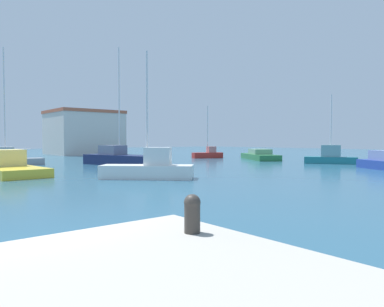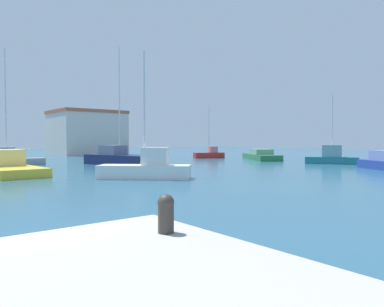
{
  "view_description": "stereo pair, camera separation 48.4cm",
  "coord_description": "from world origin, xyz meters",
  "px_view_note": "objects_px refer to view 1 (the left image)",
  "views": [
    {
      "loc": [
        -1.99,
        -7.1,
        2.36
      ],
      "look_at": [
        20.09,
        19.6,
        1.11
      ],
      "focal_mm": 34.51,
      "sensor_mm": 36.0,
      "label": 1
    },
    {
      "loc": [
        -1.62,
        -7.41,
        2.36
      ],
      "look_at": [
        20.09,
        19.6,
        1.11
      ],
      "focal_mm": 34.51,
      "sensor_mm": 36.0,
      "label": 2
    }
  ],
  "objects_px": {
    "mooring_bollard": "(192,212)",
    "sailboat_teal_distant_north": "(331,157)",
    "sailboat_navy_distant_east": "(118,158)",
    "motorboat_green_inner_mooring": "(260,156)",
    "sailboat_white_far_left": "(149,168)",
    "sailboat_red_near_pier": "(208,154)",
    "motorboat_yellow_center_channel": "(6,167)",
    "sailboat_grey_mid_harbor": "(4,159)"
  },
  "relations": [
    {
      "from": "sailboat_grey_mid_harbor",
      "to": "sailboat_white_far_left",
      "type": "relative_size",
      "value": 1.4
    },
    {
      "from": "sailboat_white_far_left",
      "to": "sailboat_navy_distant_east",
      "type": "xyz_separation_m",
      "value": [
        4.51,
        12.32,
        0.03
      ]
    },
    {
      "from": "sailboat_red_near_pier",
      "to": "motorboat_yellow_center_channel",
      "type": "relative_size",
      "value": 0.75
    },
    {
      "from": "sailboat_teal_distant_north",
      "to": "sailboat_white_far_left",
      "type": "bearing_deg",
      "value": -178.77
    },
    {
      "from": "sailboat_grey_mid_harbor",
      "to": "motorboat_green_inner_mooring",
      "type": "height_order",
      "value": "sailboat_grey_mid_harbor"
    },
    {
      "from": "mooring_bollard",
      "to": "sailboat_navy_distant_east",
      "type": "xyz_separation_m",
      "value": [
        13.3,
        27.08,
        -0.58
      ]
    },
    {
      "from": "motorboat_yellow_center_channel",
      "to": "motorboat_green_inner_mooring",
      "type": "bearing_deg",
      "value": 3.45
    },
    {
      "from": "mooring_bollard",
      "to": "sailboat_navy_distant_east",
      "type": "distance_m",
      "value": 30.17
    },
    {
      "from": "sailboat_teal_distant_north",
      "to": "motorboat_yellow_center_channel",
      "type": "xyz_separation_m",
      "value": [
        -27.93,
        8.15,
        -0.21
      ]
    },
    {
      "from": "sailboat_teal_distant_north",
      "to": "sailboat_grey_mid_harbor",
      "type": "bearing_deg",
      "value": 145.46
    },
    {
      "from": "mooring_bollard",
      "to": "sailboat_teal_distant_north",
      "type": "xyz_separation_m",
      "value": [
        30.63,
        15.23,
        -0.54
      ]
    },
    {
      "from": "mooring_bollard",
      "to": "sailboat_navy_distant_east",
      "type": "height_order",
      "value": "sailboat_navy_distant_east"
    },
    {
      "from": "sailboat_teal_distant_north",
      "to": "sailboat_grey_mid_harbor",
      "type": "xyz_separation_m",
      "value": [
        -25.91,
        17.83,
        -0.06
      ]
    },
    {
      "from": "mooring_bollard",
      "to": "sailboat_white_far_left",
      "type": "xyz_separation_m",
      "value": [
        8.79,
        14.76,
        -0.61
      ]
    },
    {
      "from": "mooring_bollard",
      "to": "sailboat_teal_distant_north",
      "type": "distance_m",
      "value": 34.21
    },
    {
      "from": "sailboat_grey_mid_harbor",
      "to": "sailboat_red_near_pier",
      "type": "bearing_deg",
      "value": -2.84
    },
    {
      "from": "sailboat_white_far_left",
      "to": "sailboat_navy_distant_east",
      "type": "bearing_deg",
      "value": 69.89
    },
    {
      "from": "motorboat_green_inner_mooring",
      "to": "sailboat_red_near_pier",
      "type": "bearing_deg",
      "value": 109.88
    },
    {
      "from": "sailboat_teal_distant_north",
      "to": "sailboat_red_near_pier",
      "type": "xyz_separation_m",
      "value": [
        -1.52,
        16.62,
        -0.13
      ]
    },
    {
      "from": "sailboat_red_near_pier",
      "to": "motorboat_yellow_center_channel",
      "type": "bearing_deg",
      "value": -162.21
    },
    {
      "from": "sailboat_grey_mid_harbor",
      "to": "sailboat_white_far_left",
      "type": "distance_m",
      "value": 18.75
    },
    {
      "from": "sailboat_red_near_pier",
      "to": "motorboat_yellow_center_channel",
      "type": "distance_m",
      "value": 27.74
    },
    {
      "from": "mooring_bollard",
      "to": "sailboat_white_far_left",
      "type": "height_order",
      "value": "sailboat_white_far_left"
    },
    {
      "from": "sailboat_white_far_left",
      "to": "mooring_bollard",
      "type": "bearing_deg",
      "value": -120.77
    },
    {
      "from": "sailboat_teal_distant_north",
      "to": "sailboat_grey_mid_harbor",
      "type": "relative_size",
      "value": 0.63
    },
    {
      "from": "sailboat_navy_distant_east",
      "to": "motorboat_green_inner_mooring",
      "type": "distance_m",
      "value": 18.35
    },
    {
      "from": "sailboat_teal_distant_north",
      "to": "sailboat_white_far_left",
      "type": "xyz_separation_m",
      "value": [
        -21.84,
        -0.47,
        -0.07
      ]
    },
    {
      "from": "sailboat_navy_distant_east",
      "to": "motorboat_yellow_center_channel",
      "type": "bearing_deg",
      "value": -160.76
    },
    {
      "from": "sailboat_navy_distant_east",
      "to": "motorboat_yellow_center_channel",
      "type": "distance_m",
      "value": 11.23
    },
    {
      "from": "mooring_bollard",
      "to": "motorboat_yellow_center_channel",
      "type": "distance_m",
      "value": 23.54
    },
    {
      "from": "sailboat_teal_distant_north",
      "to": "motorboat_yellow_center_channel",
      "type": "distance_m",
      "value": 29.1
    },
    {
      "from": "sailboat_grey_mid_harbor",
      "to": "motorboat_green_inner_mooring",
      "type": "xyz_separation_m",
      "value": [
        26.83,
        -7.94,
        -0.18
      ]
    },
    {
      "from": "sailboat_red_near_pier",
      "to": "motorboat_green_inner_mooring",
      "type": "xyz_separation_m",
      "value": [
        2.44,
        -6.74,
        -0.11
      ]
    },
    {
      "from": "mooring_bollard",
      "to": "sailboat_red_near_pier",
      "type": "xyz_separation_m",
      "value": [
        29.11,
        31.85,
        -0.67
      ]
    },
    {
      "from": "sailboat_white_far_left",
      "to": "sailboat_navy_distant_east",
      "type": "height_order",
      "value": "sailboat_navy_distant_east"
    },
    {
      "from": "sailboat_grey_mid_harbor",
      "to": "sailboat_white_far_left",
      "type": "bearing_deg",
      "value": -77.46
    },
    {
      "from": "sailboat_red_near_pier",
      "to": "motorboat_green_inner_mooring",
      "type": "distance_m",
      "value": 7.16
    },
    {
      "from": "sailboat_grey_mid_harbor",
      "to": "sailboat_teal_distant_north",
      "type": "bearing_deg",
      "value": -34.54
    },
    {
      "from": "sailboat_navy_distant_east",
      "to": "motorboat_green_inner_mooring",
      "type": "bearing_deg",
      "value": -6.12
    },
    {
      "from": "sailboat_red_near_pier",
      "to": "sailboat_navy_distant_east",
      "type": "relative_size",
      "value": 0.62
    },
    {
      "from": "mooring_bollard",
      "to": "sailboat_grey_mid_harbor",
      "type": "relative_size",
      "value": 0.05
    },
    {
      "from": "mooring_bollard",
      "to": "motorboat_green_inner_mooring",
      "type": "bearing_deg",
      "value": 38.53
    }
  ]
}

